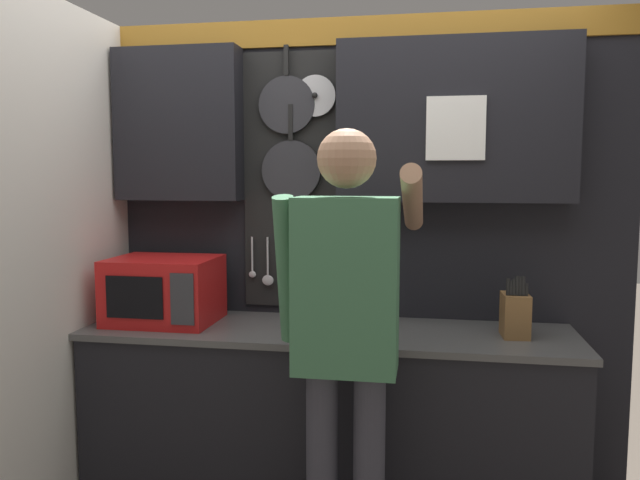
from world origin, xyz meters
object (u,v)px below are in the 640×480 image
Objects in this scene: microwave at (164,290)px; utensil_crock at (319,309)px; knife_block at (515,314)px; person at (346,320)px.

utensil_crock is at bearing 0.11° from microwave.
microwave is 1.38× the size of utensil_crock.
person is (-0.67, -0.50, 0.06)m from knife_block.
microwave reaches higher than knife_block.
knife_block is at bearing -0.08° from utensil_crock.
utensil_crock reaches higher than knife_block.
microwave is 1.61m from knife_block.
utensil_crock is 0.20× the size of person.
microwave is 1.06m from person.
knife_block is 0.15× the size of person.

